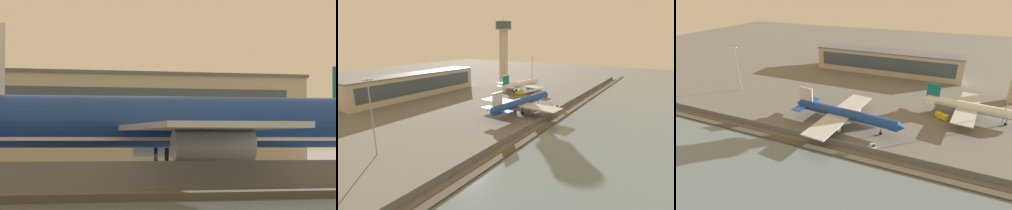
{
  "view_description": "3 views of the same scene",
  "coord_description": "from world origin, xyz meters",
  "views": [
    {
      "loc": [
        -23.61,
        -77.18,
        3.55
      ],
      "look_at": [
        -0.17,
        -2.19,
        6.45
      ],
      "focal_mm": 105.0,
      "sensor_mm": 36.0,
      "label": 1
    },
    {
      "loc": [
        -104.73,
        -61.13,
        34.69
      ],
      "look_at": [
        0.74,
        6.68,
        2.87
      ],
      "focal_mm": 28.0,
      "sensor_mm": 36.0,
      "label": 2
    },
    {
      "loc": [
        37.72,
        -86.06,
        50.98
      ],
      "look_at": [
        -2.76,
        9.14,
        3.54
      ],
      "focal_mm": 28.0,
      "sensor_mm": 36.0,
      "label": 3
    }
  ],
  "objects": [
    {
      "name": "cargo_jet_blue",
      "position": [
        1.73,
        -1.47,
        4.92
      ],
      "size": [
        47.58,
        41.42,
        12.89
      ],
      "color": "#193D93",
      "rests_on": "ground"
    },
    {
      "name": "ground_plane",
      "position": [
        0.0,
        0.0,
        0.0
      ],
      "size": [
        500.0,
        500.0,
        0.0
      ],
      "primitive_type": "plane",
      "color": "#66635E"
    },
    {
      "name": "shoreline_seawall",
      "position": [
        0.0,
        -20.5,
        0.25
      ],
      "size": [
        320.0,
        3.0,
        0.5
      ],
      "color": "#474238",
      "rests_on": "ground"
    },
    {
      "name": "terminal_building",
      "position": [
        -0.36,
        73.0,
        7.1
      ],
      "size": [
        89.89,
        15.47,
        14.18
      ],
      "color": "#BCB299",
      "rests_on": "ground"
    },
    {
      "name": "perimeter_fence",
      "position": [
        0.0,
        -16.0,
        1.13
      ],
      "size": [
        280.0,
        0.1,
        2.26
      ],
      "color": "slate",
      "rests_on": "ground"
    }
  ]
}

